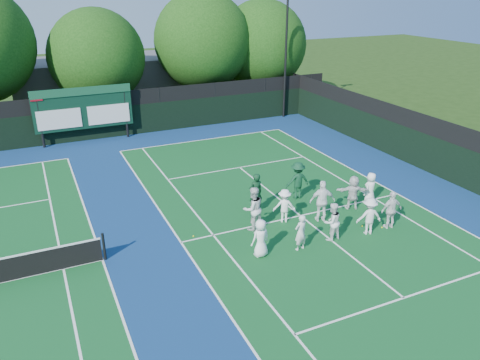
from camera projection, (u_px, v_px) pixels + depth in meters
name	position (u px, v px, depth m)	size (l,w,h in m)	color
ground	(313.00, 226.00, 19.70)	(120.00, 120.00, 0.00)	#1E390F
court_apron	(168.00, 245.00, 18.23)	(34.00, 32.00, 0.01)	navy
near_court	(300.00, 216.00, 20.53)	(11.05, 23.85, 0.01)	#104F20
back_fence	(100.00, 118.00, 30.25)	(34.00, 0.08, 3.00)	black
divider_fence_right	(455.00, 157.00, 23.47)	(0.08, 32.00, 3.00)	black
scoreboard	(83.00, 109.00, 29.19)	(6.00, 0.21, 3.55)	black
clubhouse	(133.00, 81.00, 38.23)	(18.00, 6.00, 4.00)	#545458
light_pole_right	(287.00, 31.00, 33.27)	(1.20, 0.30, 10.12)	black
tree_c	(99.00, 59.00, 32.33)	(6.55, 6.55, 8.02)	black
tree_d	(204.00, 43.00, 35.06)	(7.22, 7.22, 9.05)	black
tree_e	(263.00, 47.00, 37.19)	(6.94, 6.94, 8.39)	black
tennis_ball_1	(356.00, 193.00, 22.64)	(0.07, 0.07, 0.07)	yellow
tennis_ball_2	(382.00, 227.00, 19.50)	(0.07, 0.07, 0.07)	yellow
tennis_ball_3	(194.00, 236.00, 18.83)	(0.07, 0.07, 0.07)	yellow
tennis_ball_4	(301.00, 177.00, 24.50)	(0.07, 0.07, 0.07)	yellow
tennis_ball_5	(362.00, 226.00, 19.61)	(0.07, 0.07, 0.07)	yellow
player_front_0	(261.00, 238.00, 17.26)	(0.74, 0.48, 1.50)	white
player_front_1	(301.00, 233.00, 17.68)	(0.54, 0.35, 1.47)	silver
player_front_2	(332.00, 222.00, 18.35)	(0.77, 0.60, 1.59)	white
player_front_3	(369.00, 216.00, 18.80)	(1.02, 0.59, 1.58)	white
player_front_4	(391.00, 210.00, 19.25)	(0.96, 0.40, 1.64)	white
player_back_0	(253.00, 209.00, 19.09)	(0.91, 0.71, 1.88)	silver
player_back_1	(284.00, 206.00, 19.77)	(0.96, 0.55, 1.49)	white
player_back_2	(322.00, 201.00, 19.77)	(1.09, 0.45, 1.85)	white
player_back_3	(353.00, 192.00, 20.92)	(1.47, 0.47, 1.59)	silver
player_back_4	(370.00, 188.00, 21.43)	(0.74, 0.48, 1.51)	white
coach_left	(256.00, 193.00, 20.57)	(0.67, 0.44, 1.83)	#0D321A
coach_right	(298.00, 181.00, 21.90)	(1.17, 0.67, 1.80)	#103C23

